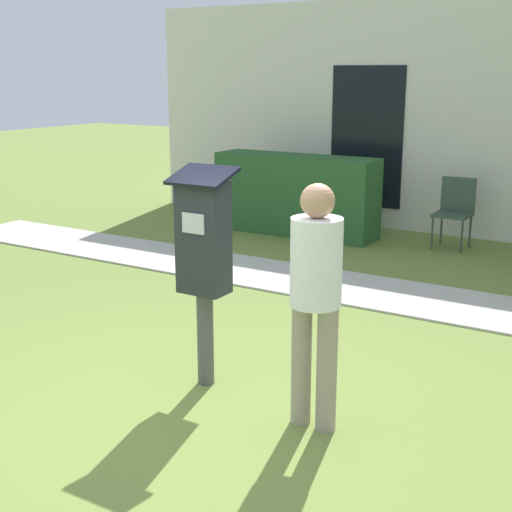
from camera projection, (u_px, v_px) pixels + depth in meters
name	position (u px, v px, depth m)	size (l,w,h in m)	color
ground_plane	(192.00, 413.00, 4.78)	(40.00, 40.00, 0.00)	olive
sidewalk	(373.00, 292.00, 7.37)	(12.00, 1.10, 0.02)	#B7B2A8
building_facade	(468.00, 119.00, 9.56)	(10.00, 0.26, 3.20)	silver
parking_meter	(204.00, 249.00, 4.98)	(0.44, 0.31, 1.59)	#4C4C4C
person_standing	(316.00, 288.00, 4.38)	(0.32, 0.32, 1.58)	gray
outdoor_chair_left	(347.00, 197.00, 9.87)	(0.44, 0.44, 0.90)	#334738
outdoor_chair_middle	(455.00, 207.00, 9.16)	(0.44, 0.44, 0.90)	#334738
hedge_row	(296.00, 195.00, 9.92)	(2.32, 0.60, 1.10)	#285628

